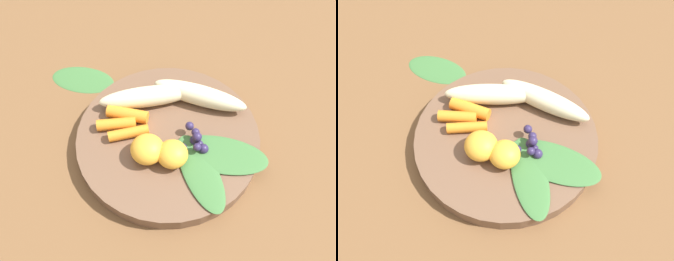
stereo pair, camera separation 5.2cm
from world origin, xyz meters
The scene contains 13 objects.
ground_plane centered at (0.00, 0.00, 0.00)m, with size 2.40×2.40×0.00m, color brown.
bowl centered at (0.00, 0.00, 0.01)m, with size 0.27×0.27×0.02m, color brown.
banana_peeled_left centered at (-0.03, -0.06, 0.04)m, with size 0.15×0.03×0.03m, color beige.
banana_peeled_right centered at (-0.08, 0.00, 0.04)m, with size 0.15×0.03×0.03m, color beige.
orange_segment_near centered at (0.03, 0.03, 0.04)m, with size 0.04×0.04×0.03m, color #F4A833.
orange_segment_far centered at (0.05, 0.00, 0.04)m, with size 0.05×0.05×0.04m, color #F4A833.
carrot_front centered at (0.01, -0.07, 0.03)m, with size 0.02×0.02×0.06m, color orange.
carrot_mid_left centered at (0.04, -0.07, 0.03)m, with size 0.02×0.02×0.06m, color orange.
carrot_mid_right centered at (0.04, -0.04, 0.03)m, with size 0.02×0.02×0.06m, color orange.
blueberry_pile centered at (-0.01, 0.04, 0.04)m, with size 0.04×0.05×0.03m.
kale_leaf_left centered at (0.02, 0.07, 0.03)m, with size 0.13×0.05×0.01m, color #3D7038.
kale_leaf_right centered at (-0.02, 0.08, 0.03)m, with size 0.14×0.06×0.01m, color #3D7038.
kale_leaf_stray centered at (-0.01, -0.20, 0.00)m, with size 0.11×0.06×0.01m, color #3D7038.
Camera 1 is at (0.23, 0.18, 0.46)m, focal length 37.98 mm.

